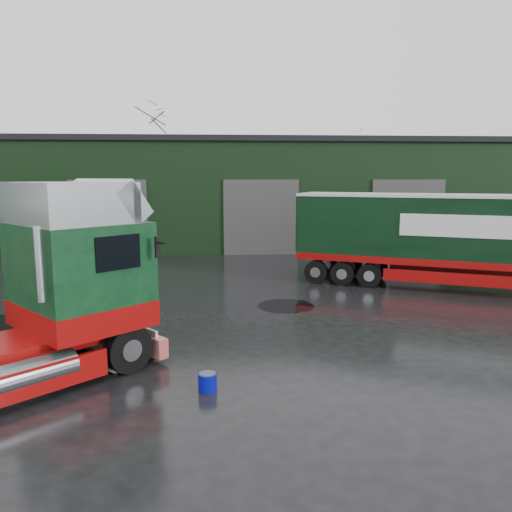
{
  "coord_description": "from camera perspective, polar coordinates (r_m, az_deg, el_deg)",
  "views": [
    {
      "loc": [
        -0.05,
        -12.57,
        4.15
      ],
      "look_at": [
        0.98,
        2.76,
        1.7
      ],
      "focal_mm": 35.0,
      "sensor_mm": 36.0,
      "label": 1
    }
  ],
  "objects": [
    {
      "name": "ground",
      "position": [
        13.24,
        -3.48,
        -9.22
      ],
      "size": [
        100.0,
        100.0,
        0.0
      ],
      "primitive_type": "plane",
      "color": "black"
    },
    {
      "name": "warehouse",
      "position": [
        32.65,
        -0.23,
        7.31
      ],
      "size": [
        32.4,
        12.4,
        6.3
      ],
      "color": "black",
      "rests_on": "ground"
    },
    {
      "name": "lorry_right",
      "position": [
        19.91,
        20.05,
        1.65
      ],
      "size": [
        13.22,
        7.8,
        3.55
      ],
      "primitive_type": null,
      "rotation": [
        0.0,
        0.0,
        -2.01
      ],
      "color": "silver",
      "rests_on": "ground"
    },
    {
      "name": "wash_bucket",
      "position": [
        10.11,
        -5.56,
        -14.15
      ],
      "size": [
        0.44,
        0.44,
        0.34
      ],
      "primitive_type": "cylinder",
      "rotation": [
        0.0,
        0.0,
        -0.22
      ],
      "color": "#070B9C",
      "rests_on": "ground"
    },
    {
      "name": "tree_back_a",
      "position": [
        42.99,
        -11.96,
        9.65
      ],
      "size": [
        4.4,
        4.4,
        9.5
      ],
      "primitive_type": null,
      "color": "black",
      "rests_on": "ground"
    },
    {
      "name": "tree_back_b",
      "position": [
        43.74,
        9.55,
        8.4
      ],
      "size": [
        4.4,
        4.4,
        7.5
      ],
      "primitive_type": null,
      "color": "black",
      "rests_on": "ground"
    },
    {
      "name": "puddle_0",
      "position": [
        12.84,
        -17.78,
        -10.23
      ],
      "size": [
        3.33,
        3.33,
        0.01
      ],
      "primitive_type": "cylinder",
      "color": "black",
      "rests_on": "ground"
    },
    {
      "name": "puddle_1",
      "position": [
        16.3,
        3.43,
        -5.7
      ],
      "size": [
        1.83,
        1.83,
        0.01
      ],
      "primitive_type": "cylinder",
      "color": "black",
      "rests_on": "ground"
    }
  ]
}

